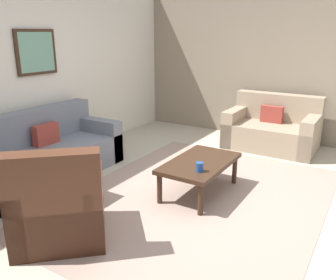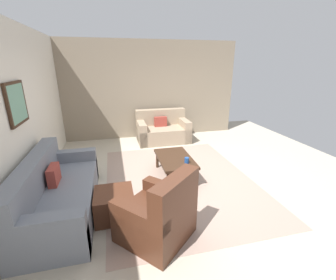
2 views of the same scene
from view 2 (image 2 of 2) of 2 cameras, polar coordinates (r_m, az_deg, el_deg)
The scene contains 11 objects.
ground_plane at distance 4.52m, azimuth 2.86°, elevation -9.97°, with size 8.00×8.00×0.00m, color #B2A893.
rear_partition at distance 4.12m, azimuth -34.10°, elevation 4.74°, with size 6.00×0.12×2.80m, color silver.
stone_feature_panel at distance 6.92m, azimuth -4.22°, elevation 12.38°, with size 0.12×5.20×2.80m, color gray.
area_rug at distance 4.51m, azimuth 2.86°, elevation -9.93°, with size 3.59×2.75×0.01m, color gray.
couch_main at distance 3.88m, azimuth -26.48°, elevation -12.30°, with size 2.18×0.91×0.88m.
couch_loveseat at distance 6.64m, azimuth -1.44°, elevation 2.42°, with size 0.92×1.45×0.88m.
armchair_leather at distance 3.04m, azimuth -2.02°, elevation -19.05°, with size 1.13×1.13×0.95m.
ottoman at distance 3.56m, azimuth -13.31°, elevation -15.40°, with size 0.56×0.56×0.40m, color #4C2819.
coffee_table at distance 4.49m, azimuth 1.76°, elevation -5.02°, with size 1.10×0.64×0.41m.
cup at distance 4.23m, azimuth 4.73°, elevation -5.11°, with size 0.08×0.08×0.11m, color #1E478C.
framed_artwork at distance 4.00m, azimuth -33.75°, elevation 7.68°, with size 0.65×0.04×0.62m.
Camera 2 is at (-3.78, 1.16, 2.18)m, focal length 24.26 mm.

